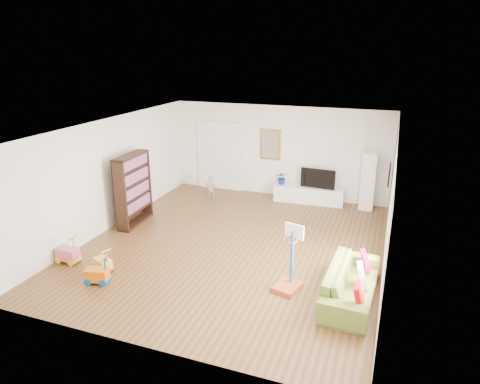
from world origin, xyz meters
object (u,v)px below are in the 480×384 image
(media_console, at_px, (309,194))
(basketball_hoop, at_px, (288,259))
(bookshelf, at_px, (133,190))
(sofa, at_px, (351,283))

(media_console, distance_m, basketball_hoop, 4.89)
(bookshelf, xyz_separation_m, sofa, (5.57, -1.65, -0.60))
(sofa, bearing_deg, bookshelf, 76.24)
(bookshelf, height_order, basketball_hoop, bookshelf)
(basketball_hoop, bearing_deg, sofa, 19.79)
(media_console, xyz_separation_m, sofa, (1.72, -4.72, 0.07))
(basketball_hoop, bearing_deg, bookshelf, 172.32)
(basketball_hoop, bearing_deg, media_console, 110.81)
(sofa, xyz_separation_m, basketball_hoop, (-1.14, -0.12, 0.33))
(sofa, relative_size, basketball_hoop, 1.65)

